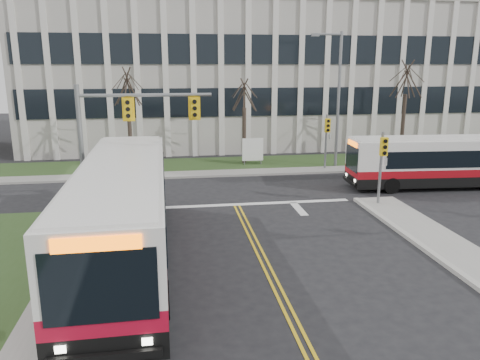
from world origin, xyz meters
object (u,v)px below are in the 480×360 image
bus_main (124,215)px  directory_sign (253,150)px  bus_cross (443,163)px  newspaper_box_blue (66,269)px  streetlight (336,93)px

bus_main → directory_sign: bearing=63.7°
bus_main → bus_cross: size_ratio=1.23×
newspaper_box_blue → directory_sign: bearing=40.2°
streetlight → directory_sign: (-5.53, 1.30, -4.02)m
streetlight → bus_cross: 8.52m
bus_main → newspaper_box_blue: 2.68m
directory_sign → newspaper_box_blue: (-9.30, -17.30, -0.70)m
newspaper_box_blue → bus_cross: bearing=5.3°
bus_main → newspaper_box_blue: bearing=-141.3°
streetlight → newspaper_box_blue: streetlight is taller
streetlight → directory_sign: size_ratio=4.60×
bus_cross → newspaper_box_blue: size_ratio=11.50×
bus_main → bus_cross: bus_main is taller
streetlight → directory_sign: 6.96m
bus_cross → newspaper_box_blue: bus_cross is taller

